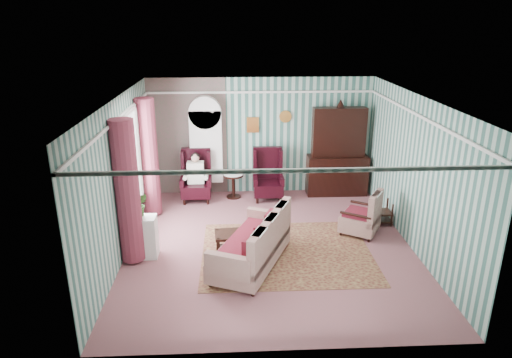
{
  "coord_description": "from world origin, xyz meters",
  "views": [
    {
      "loc": [
        -0.67,
        -8.0,
        4.24
      ],
      "look_at": [
        -0.24,
        0.6,
        1.18
      ],
      "focal_mm": 32.0,
      "sensor_mm": 36.0,
      "label": 1
    }
  ],
  "objects_px": {
    "dresser_hutch": "(338,149)",
    "floral_armchair": "(361,211)",
    "plant_stand": "(142,237)",
    "round_side_table": "(233,186)",
    "wingback_left": "(196,176)",
    "nest_table": "(380,212)",
    "sofa": "(251,241)",
    "coffee_table": "(238,243)",
    "bookcase": "(206,152)",
    "wingback_right": "(268,175)",
    "seated_woman": "(196,177)"
  },
  "relations": [
    {
      "from": "wingback_left",
      "to": "floral_armchair",
      "type": "xyz_separation_m",
      "value": [
        3.5,
        -2.0,
        -0.13
      ]
    },
    {
      "from": "plant_stand",
      "to": "coffee_table",
      "type": "xyz_separation_m",
      "value": [
        1.78,
        -0.01,
        -0.18
      ]
    },
    {
      "from": "seated_woman",
      "to": "plant_stand",
      "type": "distance_m",
      "value": 2.87
    },
    {
      "from": "wingback_left",
      "to": "floral_armchair",
      "type": "height_order",
      "value": "wingback_left"
    },
    {
      "from": "wingback_left",
      "to": "floral_armchair",
      "type": "relative_size",
      "value": 1.27
    },
    {
      "from": "wingback_right",
      "to": "seated_woman",
      "type": "height_order",
      "value": "wingback_right"
    },
    {
      "from": "plant_stand",
      "to": "wingback_right",
      "type": "bearing_deg",
      "value": 47.16
    },
    {
      "from": "bookcase",
      "to": "dresser_hutch",
      "type": "relative_size",
      "value": 0.95
    },
    {
      "from": "round_side_table",
      "to": "coffee_table",
      "type": "height_order",
      "value": "round_side_table"
    },
    {
      "from": "seated_woman",
      "to": "floral_armchair",
      "type": "xyz_separation_m",
      "value": [
        3.5,
        -2.0,
        -0.1
      ]
    },
    {
      "from": "round_side_table",
      "to": "nest_table",
      "type": "xyz_separation_m",
      "value": [
        3.17,
        -1.7,
        -0.03
      ]
    },
    {
      "from": "wingback_left",
      "to": "round_side_table",
      "type": "relative_size",
      "value": 2.08
    },
    {
      "from": "plant_stand",
      "to": "sofa",
      "type": "relative_size",
      "value": 0.39
    },
    {
      "from": "floral_armchair",
      "to": "wingback_left",
      "type": "bearing_deg",
      "value": 92.37
    },
    {
      "from": "wingback_right",
      "to": "round_side_table",
      "type": "distance_m",
      "value": 0.92
    },
    {
      "from": "wingback_left",
      "to": "round_side_table",
      "type": "height_order",
      "value": "wingback_left"
    },
    {
      "from": "bookcase",
      "to": "floral_armchair",
      "type": "xyz_separation_m",
      "value": [
        3.25,
        -2.39,
        -0.63
      ]
    },
    {
      "from": "seated_woman",
      "to": "coffee_table",
      "type": "distance_m",
      "value": 2.95
    },
    {
      "from": "dresser_hutch",
      "to": "floral_armchair",
      "type": "height_order",
      "value": "dresser_hutch"
    },
    {
      "from": "dresser_hutch",
      "to": "floral_armchair",
      "type": "distance_m",
      "value": 2.37
    },
    {
      "from": "wingback_left",
      "to": "nest_table",
      "type": "height_order",
      "value": "wingback_left"
    },
    {
      "from": "nest_table",
      "to": "sofa",
      "type": "bearing_deg",
      "value": -150.6
    },
    {
      "from": "wingback_left",
      "to": "coffee_table",
      "type": "bearing_deg",
      "value": -70.46
    },
    {
      "from": "seated_woman",
      "to": "sofa",
      "type": "height_order",
      "value": "seated_woman"
    },
    {
      "from": "nest_table",
      "to": "coffee_table",
      "type": "relative_size",
      "value": 0.63
    },
    {
      "from": "dresser_hutch",
      "to": "wingback_right",
      "type": "bearing_deg",
      "value": -171.23
    },
    {
      "from": "wingback_right",
      "to": "floral_armchair",
      "type": "distance_m",
      "value": 2.66
    },
    {
      "from": "dresser_hutch",
      "to": "plant_stand",
      "type": "bearing_deg",
      "value": -144.92
    },
    {
      "from": "sofa",
      "to": "coffee_table",
      "type": "bearing_deg",
      "value": 51.45
    },
    {
      "from": "wingback_right",
      "to": "sofa",
      "type": "xyz_separation_m",
      "value": [
        -0.55,
        -3.17,
        -0.14
      ]
    },
    {
      "from": "round_side_table",
      "to": "sofa",
      "type": "distance_m",
      "value": 3.34
    },
    {
      "from": "bookcase",
      "to": "round_side_table",
      "type": "height_order",
      "value": "bookcase"
    },
    {
      "from": "nest_table",
      "to": "sofa",
      "type": "xyz_separation_m",
      "value": [
        -2.87,
        -1.62,
        0.22
      ]
    },
    {
      "from": "nest_table",
      "to": "round_side_table",
      "type": "bearing_deg",
      "value": 151.8
    },
    {
      "from": "dresser_hutch",
      "to": "nest_table",
      "type": "height_order",
      "value": "dresser_hutch"
    },
    {
      "from": "wingback_left",
      "to": "nest_table",
      "type": "xyz_separation_m",
      "value": [
        4.07,
        -1.55,
        -0.35
      ]
    },
    {
      "from": "wingback_left",
      "to": "round_side_table",
      "type": "xyz_separation_m",
      "value": [
        0.9,
        0.15,
        -0.33
      ]
    },
    {
      "from": "dresser_hutch",
      "to": "coffee_table",
      "type": "xyz_separation_m",
      "value": [
        -2.52,
        -3.03,
        -0.96
      ]
    },
    {
      "from": "round_side_table",
      "to": "nest_table",
      "type": "distance_m",
      "value": 3.6
    },
    {
      "from": "plant_stand",
      "to": "floral_armchair",
      "type": "xyz_separation_m",
      "value": [
        4.3,
        0.75,
        0.09
      ]
    },
    {
      "from": "seated_woman",
      "to": "nest_table",
      "type": "xyz_separation_m",
      "value": [
        4.07,
        -1.55,
        -0.32
      ]
    },
    {
      "from": "bookcase",
      "to": "coffee_table",
      "type": "relative_size",
      "value": 2.61
    },
    {
      "from": "sofa",
      "to": "coffee_table",
      "type": "relative_size",
      "value": 2.38
    },
    {
      "from": "plant_stand",
      "to": "round_side_table",
      "type": "bearing_deg",
      "value": 59.62
    },
    {
      "from": "bookcase",
      "to": "wingback_left",
      "type": "xyz_separation_m",
      "value": [
        -0.25,
        -0.39,
        -0.5
      ]
    },
    {
      "from": "floral_armchair",
      "to": "plant_stand",
      "type": "bearing_deg",
      "value": 132.01
    },
    {
      "from": "dresser_hutch",
      "to": "floral_armchair",
      "type": "relative_size",
      "value": 2.4
    },
    {
      "from": "bookcase",
      "to": "round_side_table",
      "type": "distance_m",
      "value": 1.07
    },
    {
      "from": "wingback_left",
      "to": "plant_stand",
      "type": "xyz_separation_m",
      "value": [
        -0.8,
        -2.75,
        -0.22
      ]
    },
    {
      "from": "round_side_table",
      "to": "coffee_table",
      "type": "xyz_separation_m",
      "value": [
        0.08,
        -2.91,
        -0.08
      ]
    }
  ]
}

